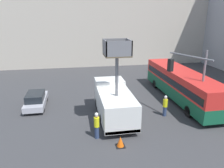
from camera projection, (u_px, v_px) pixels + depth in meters
name	position (u px, v px, depth m)	size (l,w,h in m)	color
ground_plane	(109.00, 115.00, 18.87)	(120.00, 120.00, 0.00)	#38383A
building_backdrop_far	(87.00, 29.00, 38.96)	(44.00, 10.00, 11.52)	#BCB2A3
utility_truck	(114.00, 101.00, 17.84)	(2.55, 6.66, 6.59)	silver
city_bus	(181.00, 83.00, 21.81)	(2.60, 12.50, 2.97)	#145638
traffic_light_pole	(192.00, 74.00, 17.13)	(4.00, 3.75, 5.57)	slate
road_worker_near_truck	(97.00, 125.00, 15.04)	(0.38, 0.38, 1.94)	navy
road_worker_directing	(165.00, 106.00, 18.41)	(0.38, 0.38, 1.84)	navy
traffic_cone_near_truck	(120.00, 142.00, 14.26)	(0.62, 0.62, 0.71)	black
parked_car_curbside	(36.00, 100.00, 20.26)	(1.72, 4.27, 1.41)	#A8A8B2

